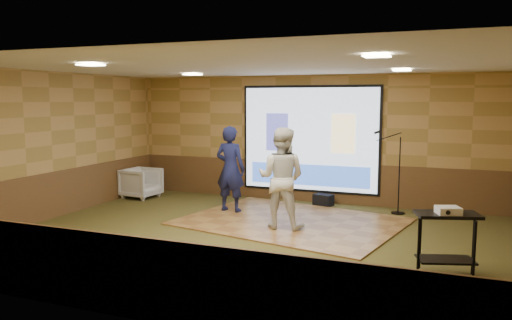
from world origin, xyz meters
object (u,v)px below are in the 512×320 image
at_px(player_left, 230,169).
at_px(duffel_bag, 323,200).
at_px(player_right, 281,178).
at_px(projector_screen, 310,140).
at_px(av_table, 447,233).
at_px(mic_stand, 396,191).
at_px(projector, 448,210).
at_px(banquet_chair, 141,183).
at_px(dance_floor, 291,221).

xyz_separation_m(player_left, duffel_bag, (1.71, 1.39, -0.82)).
height_order(player_left, player_right, player_right).
height_order(projector_screen, duffel_bag, projector_screen).
distance_m(player_left, av_table, 5.04).
height_order(projector_screen, av_table, projector_screen).
relative_size(player_left, mic_stand, 1.04).
distance_m(player_right, projector, 3.34).
relative_size(av_table, banquet_chair, 1.08).
relative_size(dance_floor, projector, 13.51).
relative_size(player_right, projector, 6.23).
bearing_deg(player_right, player_left, -33.17).
relative_size(av_table, duffel_bag, 2.09).
relative_size(dance_floor, banquet_chair, 5.02).
distance_m(av_table, duffel_bag, 4.71).
height_order(mic_stand, duffel_bag, mic_stand).
height_order(dance_floor, player_right, player_right).
relative_size(projector, duffel_bag, 0.72).
xyz_separation_m(player_left, banquet_chair, (-2.72, 0.65, -0.58)).
distance_m(projector_screen, mic_stand, 2.33).
bearing_deg(player_left, av_table, 154.69).
distance_m(player_right, mic_stand, 2.88).
bearing_deg(player_left, banquet_chair, -9.49).
height_order(av_table, banquet_chair, av_table).
height_order(player_left, av_table, player_left).
bearing_deg(av_table, player_right, 152.39).
bearing_deg(projector, duffel_bag, 103.39).
xyz_separation_m(player_right, mic_stand, (1.87, 2.13, -0.48)).
relative_size(player_left, banquet_chair, 2.25).
xyz_separation_m(projector_screen, mic_stand, (2.06, -0.50, -0.98)).
distance_m(av_table, banquet_chair, 7.76).
distance_m(dance_floor, player_left, 1.80).
distance_m(projector, duffel_bag, 4.82).
height_order(av_table, projector, projector).
height_order(projector_screen, player_right, projector_screen).
bearing_deg(duffel_bag, av_table, -55.16).
distance_m(projector_screen, player_right, 2.68).
xyz_separation_m(dance_floor, av_table, (2.90, -2.10, 0.59)).
bearing_deg(duffel_bag, dance_floor, -97.07).
relative_size(projector_screen, banquet_chair, 4.07).
relative_size(dance_floor, duffel_bag, 9.73).
bearing_deg(av_table, mic_stand, 106.03).
bearing_deg(duffel_bag, player_left, -140.85).
bearing_deg(av_table, projector_screen, 126.77).
xyz_separation_m(projector_screen, banquet_chair, (-4.00, -1.06, -1.10)).
xyz_separation_m(player_left, av_table, (4.39, -2.46, -0.35)).
xyz_separation_m(av_table, banquet_chair, (-7.11, 3.10, -0.23)).
height_order(av_table, duffel_bag, av_table).
bearing_deg(projector_screen, mic_stand, -13.69).
height_order(player_right, projector, player_right).
xyz_separation_m(projector, mic_stand, (-1.06, 3.73, -0.44)).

